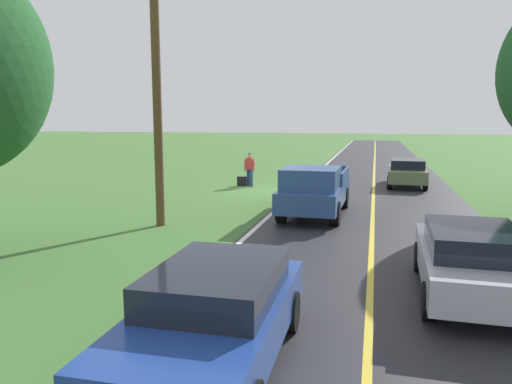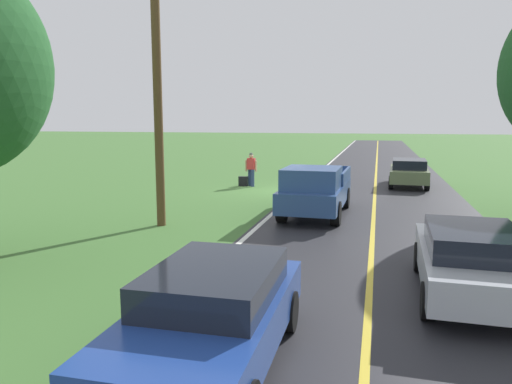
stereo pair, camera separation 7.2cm
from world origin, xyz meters
name	(u,v)px [view 2 (the right image)]	position (x,y,z in m)	size (l,w,h in m)	color
ground_plane	(277,191)	(0.00, 0.00, 0.00)	(200.00, 200.00, 0.00)	#427033
road_surface	(375,194)	(-4.65, 0.00, 0.00)	(7.59, 120.00, 0.00)	#28282D
lane_edge_line	(298,191)	(-1.04, 0.00, 0.01)	(0.16, 117.60, 0.00)	silver
lane_centre_line	(375,194)	(-4.65, 0.00, 0.01)	(0.14, 117.60, 0.00)	gold
hitchhiker_walking	(251,167)	(1.61, -1.31, 0.98)	(0.62, 0.51, 1.75)	navy
suitcase_carried	(243,181)	(2.03, -1.23, 0.25)	(0.20, 0.46, 0.50)	black
pickup_truck_passing	(315,189)	(-2.60, 5.67, 0.97)	(2.20, 5.45, 1.82)	#2D4C84
sedan_mid_oncoming	(471,259)	(-6.54, 12.96, 0.75)	(2.03, 4.45, 1.41)	#B2B7C1
sedan_ahead_same_lane	(212,314)	(-2.56, 16.67, 0.75)	(1.96, 4.42, 1.41)	navy
sedan_near_oncoming	(409,172)	(-6.31, -3.29, 0.75)	(2.05, 4.46, 1.41)	#66754C
utility_pole_roadside	(158,106)	(2.08, 8.49, 3.87)	(0.28, 0.28, 7.74)	brown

